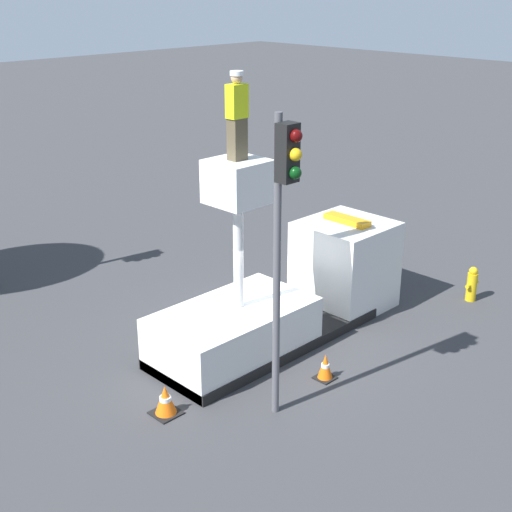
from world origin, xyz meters
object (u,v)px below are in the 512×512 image
(traffic_cone_rear, at_px, (165,401))
(traffic_light_pole, at_px, (283,212))
(bucket_truck, at_px, (289,295))
(traffic_cone_curbside, at_px, (325,367))
(worker, at_px, (237,116))
(fire_hydrant, at_px, (472,284))

(traffic_cone_rear, bearing_deg, traffic_light_pole, -44.65)
(bucket_truck, height_order, traffic_cone_curbside, bucket_truck)
(worker, bearing_deg, traffic_cone_curbside, -74.41)
(bucket_truck, relative_size, worker, 3.83)
(bucket_truck, relative_size, traffic_cone_curbside, 11.84)
(fire_hydrant, distance_m, traffic_cone_rear, 8.99)
(traffic_light_pole, xyz_separation_m, traffic_cone_rear, (-1.57, 1.55, -3.79))
(fire_hydrant, distance_m, traffic_cone_curbside, 5.70)
(traffic_light_pole, height_order, traffic_cone_rear, traffic_light_pole)
(bucket_truck, xyz_separation_m, traffic_cone_rear, (-4.21, -0.70, -0.65))
(traffic_cone_curbside, bearing_deg, fire_hydrant, -1.43)
(bucket_truck, distance_m, fire_hydrant, 5.15)
(traffic_light_pole, distance_m, fire_hydrant, 8.15)
(traffic_light_pole, distance_m, traffic_cone_rear, 4.38)
(traffic_light_pole, xyz_separation_m, traffic_cone_curbside, (1.61, 0.23, -3.81))
(worker, height_order, traffic_light_pole, worker)
(fire_hydrant, xyz_separation_m, traffic_cone_rear, (-8.87, 1.46, -0.17))
(traffic_cone_rear, bearing_deg, fire_hydrant, -9.35)
(traffic_cone_rear, bearing_deg, worker, 14.98)
(traffic_light_pole, bearing_deg, bucket_truck, 40.38)
(worker, relative_size, traffic_light_pole, 0.30)
(traffic_cone_rear, relative_size, traffic_cone_curbside, 1.08)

